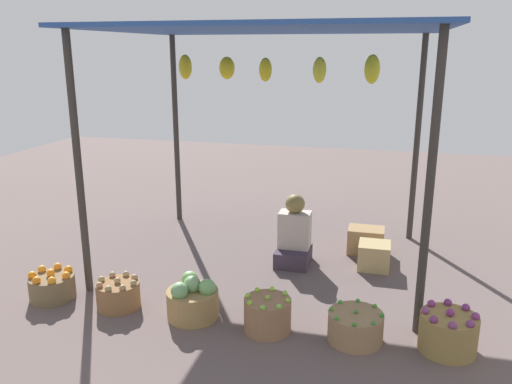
{
  "coord_description": "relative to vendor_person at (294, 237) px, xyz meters",
  "views": [
    {
      "loc": [
        1.19,
        -5.23,
        2.28
      ],
      "look_at": [
        0.0,
        -0.57,
        0.95
      ],
      "focal_mm": 36.34,
      "sensor_mm": 36.0,
      "label": 1
    }
  ],
  "objects": [
    {
      "name": "market_stall_structure",
      "position": [
        -0.28,
        -0.01,
        2.01
      ],
      "size": [
        3.37,
        2.58,
        2.5
      ],
      "color": "#38332D",
      "rests_on": "ground"
    },
    {
      "name": "basket_green_chilies",
      "position": [
        0.77,
        -1.43,
        -0.18
      ],
      "size": [
        0.44,
        0.44,
        0.27
      ],
      "color": "#9A7751",
      "rests_on": "ground"
    },
    {
      "name": "basket_oranges",
      "position": [
        -2.06,
        -1.39,
        -0.17
      ],
      "size": [
        0.42,
        0.42,
        0.29
      ],
      "color": "brown",
      "rests_on": "ground"
    },
    {
      "name": "basket_potatoes",
      "position": [
        -1.37,
        -1.39,
        -0.17
      ],
      "size": [
        0.39,
        0.39,
        0.29
      ],
      "color": "olive",
      "rests_on": "ground"
    },
    {
      "name": "basket_purple_onions",
      "position": [
        1.47,
        -1.4,
        -0.14
      ],
      "size": [
        0.44,
        0.44,
        0.36
      ],
      "color": "olive",
      "rests_on": "ground"
    },
    {
      "name": "ground_plane",
      "position": [
        -0.28,
        -0.02,
        -0.3
      ],
      "size": [
        14.0,
        14.0,
        0.0
      ],
      "primitive_type": "plane",
      "color": "#635351"
    },
    {
      "name": "basket_cabbages",
      "position": [
        -0.65,
        -1.4,
        -0.14
      ],
      "size": [
        0.45,
        0.45,
        0.39
      ],
      "color": "#9C7C49",
      "rests_on": "ground"
    },
    {
      "name": "vendor_person",
      "position": [
        0.0,
        0.0,
        0.0
      ],
      "size": [
        0.36,
        0.44,
        0.78
      ],
      "color": "#3A2F3E",
      "rests_on": "ground"
    },
    {
      "name": "basket_limes",
      "position": [
        0.04,
        -1.45,
        -0.15
      ],
      "size": [
        0.4,
        0.4,
        0.32
      ],
      "color": "#946B4B",
      "rests_on": "ground"
    },
    {
      "name": "wooden_crate_near_vendor",
      "position": [
        0.86,
        0.08,
        -0.16
      ],
      "size": [
        0.33,
        0.33,
        0.28
      ],
      "primitive_type": "cube",
      "color": "tan",
      "rests_on": "ground"
    },
    {
      "name": "wooden_crate_stacked_rear",
      "position": [
        0.75,
        0.5,
        -0.15
      ],
      "size": [
        0.41,
        0.3,
        0.29
      ],
      "primitive_type": "cube",
      "color": "#9F7B4F",
      "rests_on": "ground"
    }
  ]
}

